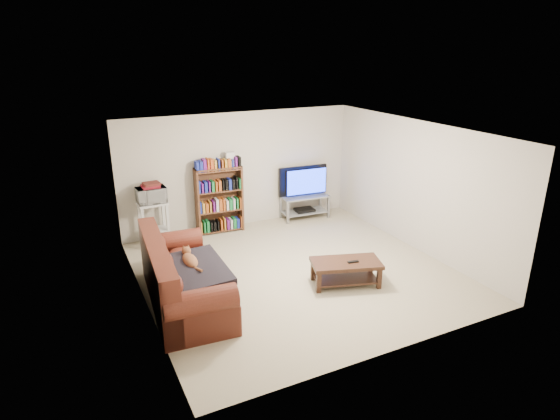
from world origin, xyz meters
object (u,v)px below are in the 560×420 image
tv_stand (305,203)px  bookshelf (219,199)px  coffee_table (346,268)px  sofa (179,282)px

tv_stand → bookshelf: size_ratio=0.78×
coffee_table → bookshelf: size_ratio=0.89×
tv_stand → bookshelf: 1.98m
sofa → bookshelf: (1.49, 2.46, 0.36)m
sofa → bookshelf: bearing=63.0°
tv_stand → bookshelf: bearing=-178.2°
sofa → tv_stand: bearing=39.0°
tv_stand → coffee_table: bearing=-102.7°
bookshelf → sofa: bearing=-118.1°
coffee_table → tv_stand: 3.11m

